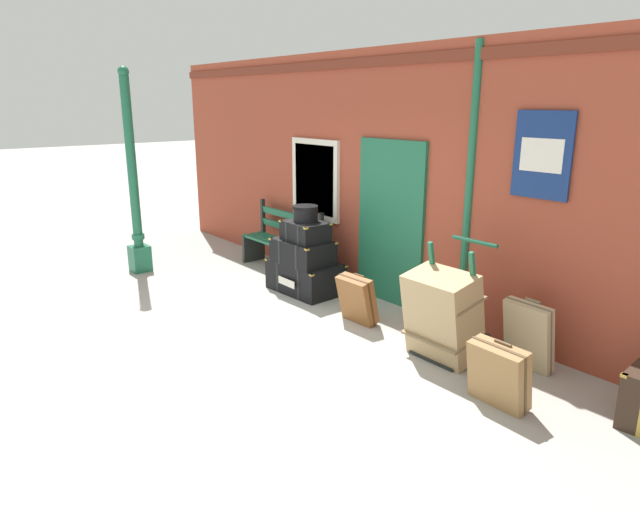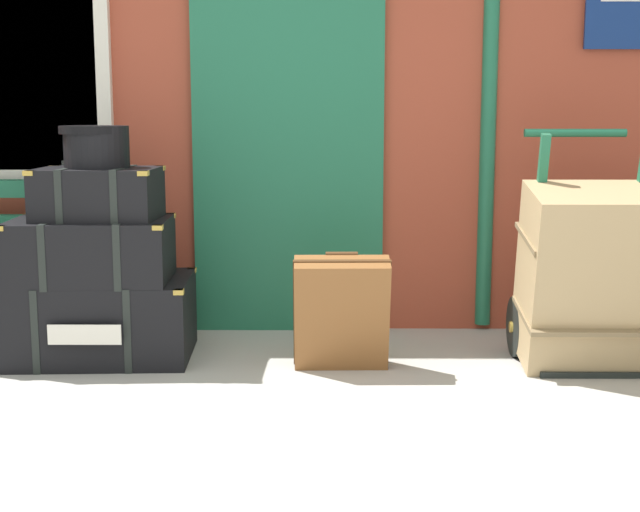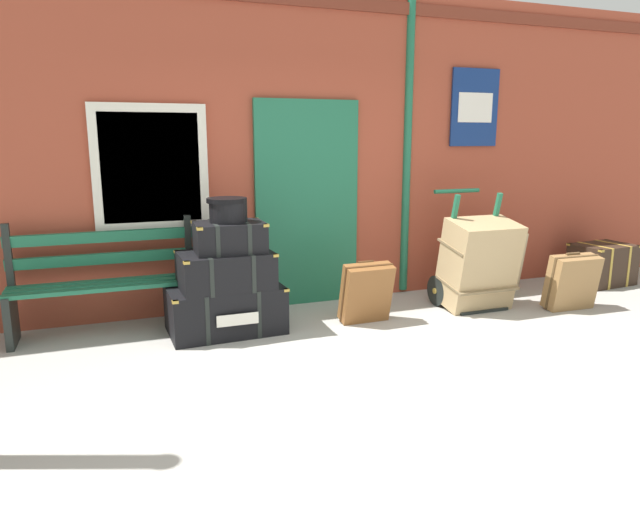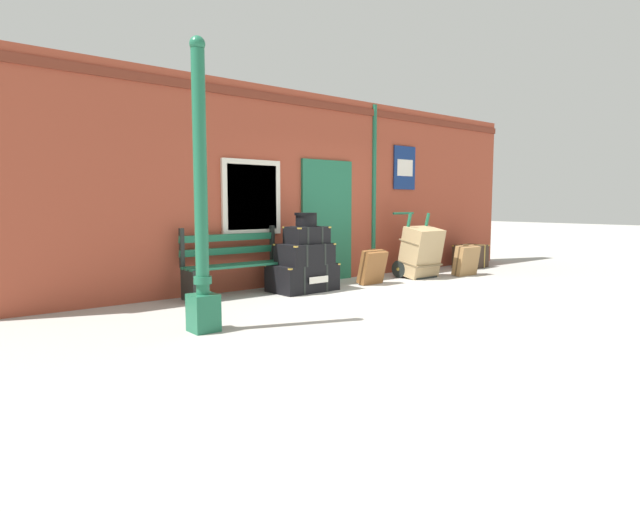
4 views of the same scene
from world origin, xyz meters
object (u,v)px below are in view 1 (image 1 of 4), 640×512
object	(u,v)px
large_brown_trunk	(443,315)
suitcase_brown	(357,299)
suitcase_slate	(499,375)
steamer_trunk_top	(305,231)
suitcase_caramel	(528,335)
platform_bench	(283,243)
steamer_trunk_middle	(303,251)
lamp_post	(135,197)
steamer_trunk_base	(306,277)
round_hatbox	(306,213)
porters_trolley	(452,329)

from	to	relation	value
large_brown_trunk	suitcase_brown	bearing A→B (deg)	-179.44
suitcase_slate	steamer_trunk_top	bearing A→B (deg)	171.31
large_brown_trunk	suitcase_caramel	world-z (taller)	large_brown_trunk
suitcase_caramel	suitcase_slate	distance (m)	0.86
platform_bench	steamer_trunk_middle	size ratio (longest dim) A/B	1.92
lamp_post	steamer_trunk_base	world-z (taller)	lamp_post
suitcase_brown	suitcase_caramel	xyz separation A→B (m)	(1.92, 0.50, 0.06)
suitcase_caramel	suitcase_slate	bearing A→B (deg)	-74.83
lamp_post	steamer_trunk_middle	xyz separation A→B (m)	(2.39, 1.36, -0.58)
lamp_post	round_hatbox	world-z (taller)	lamp_post
steamer_trunk_top	lamp_post	bearing A→B (deg)	-150.67
platform_bench	suitcase_slate	world-z (taller)	platform_bench
steamer_trunk_middle	round_hatbox	distance (m)	0.54
steamer_trunk_middle	steamer_trunk_top	size ratio (longest dim) A/B	1.35
platform_bench	steamer_trunk_base	bearing A→B (deg)	-18.60
large_brown_trunk	suitcase_brown	world-z (taller)	large_brown_trunk
large_brown_trunk	suitcase_slate	world-z (taller)	large_brown_trunk
lamp_post	suitcase_caramel	world-z (taller)	lamp_post
round_hatbox	suitcase_brown	world-z (taller)	round_hatbox
suitcase_brown	suitcase_caramel	bearing A→B (deg)	14.53
large_brown_trunk	suitcase_brown	size ratio (longest dim) A/B	1.58
platform_bench	steamer_trunk_middle	world-z (taller)	platform_bench
steamer_trunk_top	suitcase_slate	distance (m)	3.47
platform_bench	large_brown_trunk	world-z (taller)	platform_bench
lamp_post	suitcase_slate	distance (m)	5.94
steamer_trunk_top	porters_trolley	xyz separation A→B (m)	(2.49, -0.00, -0.60)
platform_bench	porters_trolley	world-z (taller)	porters_trolley
steamer_trunk_top	round_hatbox	world-z (taller)	round_hatbox
lamp_post	steamer_trunk_middle	world-z (taller)	lamp_post
suitcase_brown	suitcase_slate	distance (m)	2.17
suitcase_brown	steamer_trunk_base	bearing A→B (deg)	170.05
suitcase_brown	suitcase_slate	bearing A→B (deg)	-8.73
lamp_post	porters_trolley	distance (m)	5.18
steamer_trunk_middle	large_brown_trunk	distance (m)	2.54
porters_trolley	large_brown_trunk	size ratio (longest dim) A/B	1.26
porters_trolley	round_hatbox	bearing A→B (deg)	179.75
steamer_trunk_top	porters_trolley	bearing A→B (deg)	-0.01
porters_trolley	large_brown_trunk	bearing A→B (deg)	-90.00
steamer_trunk_base	suitcase_caramel	distance (m)	3.23
steamer_trunk_base	round_hatbox	xyz separation A→B (m)	(0.05, -0.03, 0.91)
steamer_trunk_base	suitcase_brown	bearing A→B (deg)	-9.95
steamer_trunk_base	suitcase_slate	xyz separation A→B (m)	(3.44, -0.56, 0.08)
lamp_post	steamer_trunk_top	size ratio (longest dim) A/B	4.91
suitcase_caramel	porters_trolley	bearing A→B (deg)	-155.26
round_hatbox	suitcase_brown	bearing A→B (deg)	-9.08
round_hatbox	porters_trolley	distance (m)	2.63
lamp_post	platform_bench	distance (m)	2.33
porters_trolley	suitcase_caramel	world-z (taller)	porters_trolley
steamer_trunk_top	large_brown_trunk	xyz separation A→B (m)	(2.49, -0.18, -0.40)
platform_bench	large_brown_trunk	xyz separation A→B (m)	(3.55, -0.55, 0.03)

